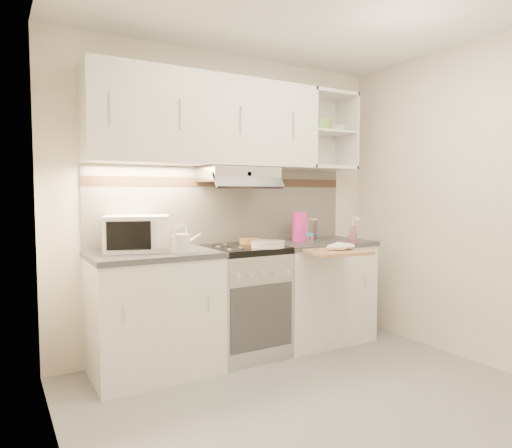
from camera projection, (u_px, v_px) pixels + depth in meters
name	position (u px, v px, depth m)	size (l,w,h in m)	color
ground	(329.00, 408.00, 2.82)	(3.00, 3.00, 0.00)	gray
room_shell	(297.00, 148.00, 3.02)	(3.04, 2.84, 2.52)	silver
base_cabinet_left	(155.00, 315.00, 3.36)	(0.90, 0.60, 0.86)	white
worktop_left	(154.00, 255.00, 3.33)	(0.92, 0.62, 0.04)	#47474C
base_cabinet_right	(317.00, 293.00, 4.11)	(0.90, 0.60, 0.86)	white
worktop_right	(317.00, 243.00, 4.08)	(0.92, 0.62, 0.04)	#47474C
electric_range	(244.00, 300.00, 3.74)	(0.60, 0.60, 0.90)	#B7B7BC
microwave	(137.00, 233.00, 3.38)	(0.55, 0.46, 0.26)	white
watering_can	(182.00, 243.00, 3.25)	(0.25, 0.13, 0.21)	silver
plate_stack	(268.00, 244.00, 3.61)	(0.27, 0.27, 0.06)	silver
bread_loaf	(250.00, 241.00, 3.86)	(0.17, 0.17, 0.04)	#AB794D
pink_pitcher	(299.00, 227.00, 4.06)	(0.14, 0.13, 0.26)	#DD2992
glass_jar	(312.00, 228.00, 4.26)	(0.10, 0.10, 0.19)	silver
spice_jar	(310.00, 239.00, 3.76)	(0.07, 0.07, 0.10)	white
spray_bottle	(353.00, 232.00, 4.00)	(0.09, 0.09, 0.23)	pink
cutting_board	(336.00, 252.00, 3.56)	(0.44, 0.39, 0.02)	tan
dish_towel	(340.00, 246.00, 3.57)	(0.22, 0.19, 0.06)	silver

